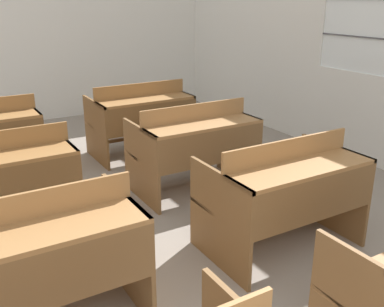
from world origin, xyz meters
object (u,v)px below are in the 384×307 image
Objects in this scene: bench_second_left at (36,260)px; bench_third_right at (195,145)px; bench_second_right at (284,192)px; bench_back_right at (141,117)px.

bench_second_left is 1.00× the size of bench_third_right.
bench_second_right is 1.00× the size of bench_third_right.
bench_second_left is at bearing -144.40° from bench_third_right.
bench_second_left is 3.12m from bench_back_right.
bench_second_left is at bearing 179.87° from bench_second_right.
bench_second_right is 2.56m from bench_back_right.
bench_back_right is at bearing 54.74° from bench_second_left.
bench_back_right is at bearing 90.33° from bench_second_right.
bench_third_right is at bearing -89.72° from bench_back_right.
bench_second_right is at bearing -89.63° from bench_third_right.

